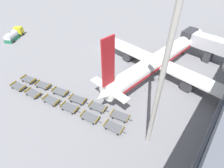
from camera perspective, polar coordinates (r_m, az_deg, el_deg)
name	(u,v)px	position (r m, az deg, el deg)	size (l,w,h in m)	color
ground_plane	(106,50)	(50.10, -1.89, 11.03)	(500.00, 500.00, 0.00)	gray
jet_bridge	(220,50)	(49.53, 31.87, 9.39)	(16.25, 6.23, 6.32)	silver
airplane	(160,59)	(41.13, 15.40, 7.91)	(30.26, 38.22, 13.67)	white
fuel_tanker_secondary	(13,35)	(63.66, -29.53, 13.64)	(5.72, 7.54, 2.83)	yellow
baggage_dolly_row_near_col_a	(18,86)	(41.10, -28.26, -0.72)	(3.92, 2.11, 0.92)	#515459
baggage_dolly_row_near_col_b	(33,93)	(38.01, -24.36, -2.80)	(3.92, 2.04, 0.92)	#515459
baggage_dolly_row_near_col_c	(51,100)	(35.16, -19.22, -5.07)	(3.92, 2.11, 0.92)	#515459
baggage_dolly_row_near_col_d	(70,108)	(32.84, -13.67, -7.52)	(3.93, 2.21, 0.92)	#515459
baggage_dolly_row_near_col_e	(90,117)	(30.69, -7.17, -10.74)	(3.93, 2.15, 0.92)	#515459
baggage_dolly_row_near_col_f	(114,127)	(29.21, 0.62, -13.91)	(3.92, 2.04, 0.92)	#515459
baggage_dolly_row_mid_a_col_a	(29,80)	(42.14, -25.58, 1.33)	(3.93, 2.17, 0.92)	#515459
baggage_dolly_row_mid_a_col_b	(43,85)	(39.26, -21.58, -0.38)	(3.93, 2.36, 0.92)	#515459
baggage_dolly_row_mid_a_col_c	(60,92)	(36.49, -16.55, -2.44)	(3.93, 2.35, 0.92)	#515459
baggage_dolly_row_mid_a_col_d	(78,100)	(34.01, -11.11, -5.00)	(3.93, 2.34, 0.92)	#515459
baggage_dolly_row_mid_a_col_e	(98,107)	(32.13, -4.67, -7.53)	(3.93, 2.21, 0.92)	#515459
baggage_dolly_row_mid_a_col_f	(120,116)	(30.67, 2.66, -10.40)	(3.93, 2.30, 0.92)	#515459
apron_light_mast	(168,53)	(18.37, 17.70, 9.53)	(2.00, 0.72, 28.01)	#ADA89E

